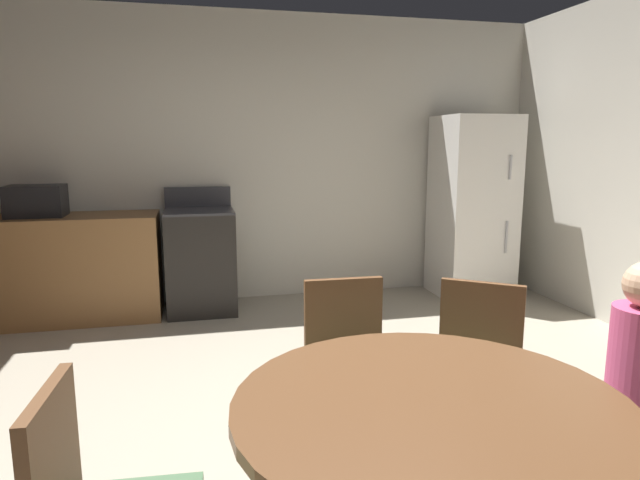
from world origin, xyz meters
TOP-DOWN VIEW (x-y plane):
  - ground_plane at (0.00, 0.00)m, footprint 14.00×14.00m
  - wall_back at (0.00, 3.07)m, footprint 5.95×0.12m
  - kitchen_counter at (-1.77, 2.67)m, footprint 1.82×0.60m
  - oven_range at (-0.51, 2.67)m, footprint 0.60×0.60m
  - refrigerator at (2.12, 2.62)m, footprint 0.68×0.68m
  - microwave at (-1.82, 2.67)m, footprint 0.44×0.32m
  - dining_table at (0.10, -0.88)m, footprint 1.18×1.18m
  - chair_north at (0.12, 0.06)m, footprint 0.41×0.41m
  - chair_northeast at (0.67, -0.13)m, footprint 0.56×0.56m
  - person_child at (1.02, -0.68)m, footprint 0.26×0.26m

SIDE VIEW (x-z plane):
  - ground_plane at x=0.00m, z-range 0.00..0.00m
  - kitchen_counter at x=-1.77m, z-range 0.00..0.90m
  - oven_range at x=-0.51m, z-range -0.08..1.02m
  - chair_north at x=0.12m, z-range 0.07..0.94m
  - chair_northeast at x=0.67m, z-range 0.07..0.94m
  - person_child at x=1.02m, z-range 0.03..1.12m
  - dining_table at x=0.10m, z-range 0.22..0.98m
  - refrigerator at x=2.12m, z-range 0.00..1.76m
  - microwave at x=-1.82m, z-range 0.90..1.16m
  - wall_back at x=0.00m, z-range 0.00..2.70m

